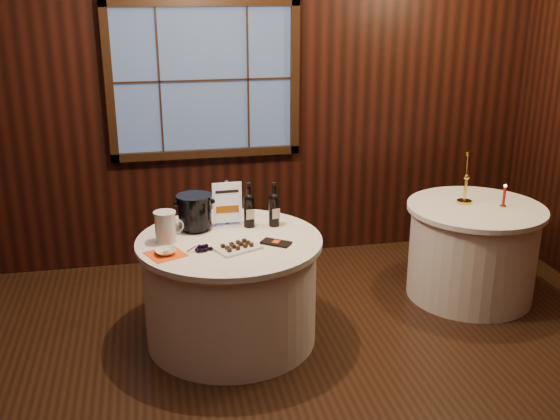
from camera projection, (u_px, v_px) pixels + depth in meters
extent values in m
cube|color=black|center=(204.00, 97.00, 5.64)|extent=(6.00, 0.02, 3.00)
cube|color=#3D5480|center=(204.00, 80.00, 5.56)|extent=(1.50, 0.01, 1.20)
cylinder|color=white|center=(231.00, 292.00, 4.62)|extent=(1.20, 1.20, 0.73)
cylinder|color=white|center=(229.00, 241.00, 4.49)|extent=(1.28, 1.28, 0.04)
cylinder|color=white|center=(472.00, 253.00, 5.28)|extent=(1.00, 1.00, 0.73)
cylinder|color=white|center=(476.00, 208.00, 5.15)|extent=(1.08, 1.08, 0.04)
cube|color=silver|center=(228.00, 224.00, 4.73)|extent=(0.18, 0.10, 0.02)
cube|color=silver|center=(227.00, 202.00, 4.68)|extent=(0.02, 0.02, 0.32)
cube|color=white|center=(227.00, 203.00, 4.67)|extent=(0.21, 0.01, 0.30)
cylinder|color=black|center=(249.00, 213.00, 4.68)|extent=(0.08, 0.08, 0.21)
sphere|color=black|center=(249.00, 199.00, 4.64)|extent=(0.08, 0.08, 0.08)
cylinder|color=black|center=(249.00, 191.00, 4.63)|extent=(0.03, 0.03, 0.09)
cylinder|color=black|center=(249.00, 185.00, 4.61)|extent=(0.03, 0.03, 0.02)
cube|color=beige|center=(250.00, 215.00, 4.64)|extent=(0.06, 0.01, 0.07)
cylinder|color=black|center=(274.00, 212.00, 4.69)|extent=(0.08, 0.08, 0.21)
sphere|color=black|center=(274.00, 198.00, 4.66)|extent=(0.08, 0.08, 0.08)
cylinder|color=black|center=(274.00, 190.00, 4.64)|extent=(0.03, 0.03, 0.09)
cylinder|color=black|center=(274.00, 184.00, 4.63)|extent=(0.03, 0.03, 0.02)
cube|color=beige|center=(275.00, 214.00, 4.66)|extent=(0.06, 0.01, 0.07)
cylinder|color=black|center=(196.00, 228.00, 4.65)|extent=(0.18, 0.18, 0.03)
cylinder|color=black|center=(195.00, 212.00, 4.61)|extent=(0.24, 0.24, 0.20)
cylinder|color=black|center=(194.00, 197.00, 4.57)|extent=(0.25, 0.25, 0.02)
cube|color=white|center=(238.00, 248.00, 4.31)|extent=(0.34, 0.29, 0.02)
cube|color=black|center=(276.00, 243.00, 4.40)|extent=(0.22, 0.20, 0.02)
cylinder|color=#332312|center=(192.00, 249.00, 4.26)|extent=(0.07, 0.01, 0.03)
cylinder|color=silver|center=(165.00, 228.00, 4.40)|extent=(0.14, 0.14, 0.20)
cylinder|color=silver|center=(164.00, 213.00, 4.36)|extent=(0.15, 0.15, 0.01)
torus|color=silver|center=(176.00, 226.00, 4.41)|extent=(0.11, 0.02, 0.10)
cube|color=#F85514|center=(166.00, 254.00, 4.23)|extent=(0.29, 0.29, 0.00)
imported|color=white|center=(165.00, 252.00, 4.22)|extent=(0.16, 0.16, 0.03)
cylinder|color=gold|center=(464.00, 202.00, 5.22)|extent=(0.12, 0.12, 0.02)
cylinder|color=gold|center=(466.00, 178.00, 5.15)|extent=(0.03, 0.03, 0.37)
cylinder|color=gold|center=(469.00, 154.00, 5.09)|extent=(0.06, 0.06, 0.03)
cylinder|color=gold|center=(503.00, 206.00, 5.12)|extent=(0.05, 0.05, 0.01)
cylinder|color=#AC150D|center=(504.00, 196.00, 5.09)|extent=(0.02, 0.02, 0.15)
sphere|color=#FFB23F|center=(505.00, 186.00, 5.07)|extent=(0.02, 0.02, 0.02)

